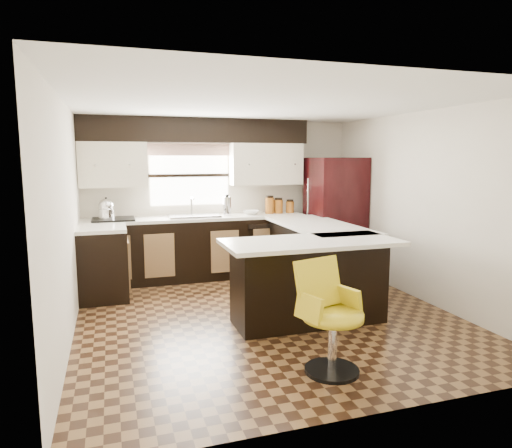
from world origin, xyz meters
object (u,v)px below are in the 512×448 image
object	(u,v)px
peninsula_long	(315,261)
bar_chair	(333,318)
peninsula_return	(309,283)
refrigerator	(335,216)

from	to	relation	value
peninsula_long	bar_chair	size ratio (longest dim) A/B	2.03
peninsula_return	bar_chair	xyz separation A→B (m)	(-0.30, -1.17, 0.03)
refrigerator	peninsula_long	bearing A→B (deg)	-129.27
refrigerator	peninsula_return	bearing A→B (deg)	-124.11
peninsula_return	refrigerator	size ratio (longest dim) A/B	0.91
peninsula_long	refrigerator	distance (m)	1.33
peninsula_long	refrigerator	size ratio (longest dim) A/B	1.07
refrigerator	bar_chair	bearing A→B (deg)	-117.48
peninsula_return	peninsula_long	bearing A→B (deg)	61.70
peninsula_return	refrigerator	bearing A→B (deg)	55.89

